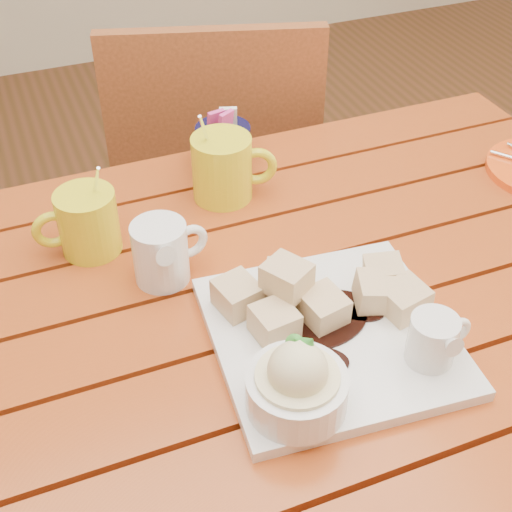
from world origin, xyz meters
name	(u,v)px	position (x,y,z in m)	size (l,w,h in m)	color
table	(271,356)	(0.00, 0.00, 0.64)	(1.20, 0.79, 0.75)	#903312
dessert_plate	(326,339)	(0.02, -0.11, 0.78)	(0.31, 0.31, 0.11)	white
coffee_mug_left	(86,222)	(-0.20, 0.19, 0.80)	(0.12, 0.08, 0.14)	yellow
coffee_mug_right	(224,167)	(0.02, 0.25, 0.80)	(0.13, 0.09, 0.15)	yellow
cream_pitcher	(162,251)	(-0.12, 0.10, 0.80)	(0.11, 0.09, 0.09)	white
sugar_caddy	(223,144)	(0.05, 0.34, 0.79)	(0.09, 0.09, 0.10)	black
chair_far	(216,180)	(0.14, 0.65, 0.50)	(0.53, 0.53, 0.89)	brown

